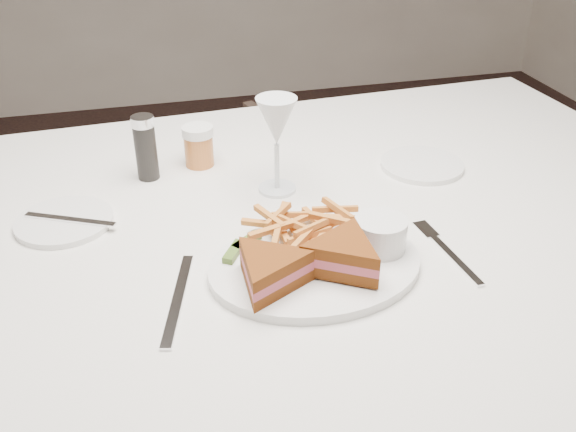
# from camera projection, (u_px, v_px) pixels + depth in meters

# --- Properties ---
(table) EXTENTS (1.68, 1.17, 0.75)m
(table) POSITION_uv_depth(u_px,v_px,m) (282.00, 390.00, 1.25)
(table) COLOR silver
(table) RESTS_ON ground
(chair_far) EXTENTS (0.70, 0.67, 0.58)m
(chair_far) POSITION_uv_depth(u_px,v_px,m) (217.00, 209.00, 2.02)
(chair_far) COLOR #48362C
(chair_far) RESTS_ON ground
(table_setting) EXTENTS (0.82, 0.62, 0.18)m
(table_setting) POSITION_uv_depth(u_px,v_px,m) (291.00, 219.00, 1.01)
(table_setting) COLOR white
(table_setting) RESTS_ON table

